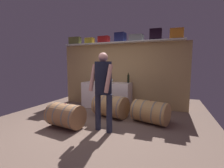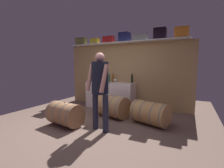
{
  "view_description": "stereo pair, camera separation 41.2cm",
  "coord_description": "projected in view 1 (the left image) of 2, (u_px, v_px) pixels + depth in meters",
  "views": [
    {
      "loc": [
        1.69,
        -3.12,
        1.43
      ],
      "look_at": [
        0.24,
        0.71,
        0.96
      ],
      "focal_mm": 25.53,
      "sensor_mm": 36.0,
      "label": 1
    },
    {
      "loc": [
        2.07,
        -2.95,
        1.43
      ],
      "look_at": [
        0.24,
        0.71,
        0.96
      ],
      "focal_mm": 25.53,
      "sensor_mm": 36.0,
      "label": 2
    }
  ],
  "objects": [
    {
      "name": "high_shelf_board",
      "position": [
        120.0,
        43.0,
        5.34
      ],
      "size": [
        4.08,
        0.4,
        0.03
      ],
      "primitive_type": "cube",
      "color": "silver",
      "rests_on": "back_wall_panel"
    },
    {
      "name": "wine_bottle_dark",
      "position": [
        128.0,
        78.0,
        5.28
      ],
      "size": [
        0.07,
        0.07,
        0.33
      ],
      "color": "black",
      "rests_on": "work_cabinet"
    },
    {
      "name": "wine_barrel_near",
      "position": [
        66.0,
        115.0,
        3.72
      ],
      "size": [
        0.89,
        0.66,
        0.57
      ],
      "rotation": [
        0.0,
        0.0,
        -0.14
      ],
      "color": "#A5734B",
      "rests_on": "ground"
    },
    {
      "name": "wine_bottle_green",
      "position": [
        105.0,
        78.0,
        5.45
      ],
      "size": [
        0.07,
        0.07,
        0.31
      ],
      "color": "#315731",
      "rests_on": "work_cabinet"
    },
    {
      "name": "ground_plane",
      "position": [
        101.0,
        121.0,
        4.17
      ],
      "size": [
        5.64,
        7.67,
        0.02
      ],
      "primitive_type": "cube",
      "color": "#725B4F"
    },
    {
      "name": "toolcase_navy",
      "position": [
        120.0,
        38.0,
        5.31
      ],
      "size": [
        0.35,
        0.32,
        0.3
      ],
      "primitive_type": "cube",
      "rotation": [
        0.0,
        0.0,
        -0.07
      ],
      "color": "navy",
      "rests_on": "high_shelf_board"
    },
    {
      "name": "toolcase_grey",
      "position": [
        136.0,
        38.0,
        5.13
      ],
      "size": [
        0.43,
        0.3,
        0.21
      ],
      "primitive_type": "cube",
      "rotation": [
        0.0,
        0.0,
        -0.03
      ],
      "color": "gray",
      "rests_on": "high_shelf_board"
    },
    {
      "name": "wine_bottle_amber",
      "position": [
        109.0,
        78.0,
        5.53
      ],
      "size": [
        0.07,
        0.07,
        0.33
      ],
      "color": "brown",
      "rests_on": "work_cabinet"
    },
    {
      "name": "winemaker_pouring",
      "position": [
        103.0,
        84.0,
        3.4
      ],
      "size": [
        0.54,
        0.46,
        1.71
      ],
      "rotation": [
        0.0,
        0.0,
        2.92
      ],
      "color": "#27293F",
      "rests_on": "ground"
    },
    {
      "name": "toolcase_orange",
      "position": [
        177.0,
        34.0,
        4.7
      ],
      "size": [
        0.39,
        0.24,
        0.3
      ],
      "primitive_type": "cube",
      "rotation": [
        0.0,
        0.0,
        0.02
      ],
      "color": "orange",
      "rests_on": "high_shelf_board"
    },
    {
      "name": "toolcase_yellow",
      "position": [
        90.0,
        41.0,
        5.73
      ],
      "size": [
        0.32,
        0.2,
        0.21
      ],
      "primitive_type": "cube",
      "rotation": [
        0.0,
        0.0,
        -0.04
      ],
      "color": "yellow",
      "rests_on": "high_shelf_board"
    },
    {
      "name": "toolcase_red",
      "position": [
        104.0,
        40.0,
        5.53
      ],
      "size": [
        0.4,
        0.21,
        0.23
      ],
      "primitive_type": "cube",
      "rotation": [
        0.0,
        0.0,
        -0.05
      ],
      "color": "red",
      "rests_on": "high_shelf_board"
    },
    {
      "name": "wine_barrel_flank",
      "position": [
        150.0,
        112.0,
        3.99
      ],
      "size": [
        0.98,
        0.79,
        0.57
      ],
      "rotation": [
        0.0,
        0.0,
        -0.3
      ],
      "color": "tan",
      "rests_on": "ground"
    },
    {
      "name": "toolcase_black",
      "position": [
        156.0,
        35.0,
        4.91
      ],
      "size": [
        0.36,
        0.29,
        0.33
      ],
      "primitive_type": "cube",
      "rotation": [
        0.0,
        0.0,
        0.02
      ],
      "color": "black",
      "rests_on": "high_shelf_board"
    },
    {
      "name": "wine_barrel_far",
      "position": [
        111.0,
        106.0,
        4.48
      ],
      "size": [
        1.04,
        0.81,
        0.62
      ],
      "rotation": [
        0.0,
        0.0,
        -0.26
      ],
      "color": "tan",
      "rests_on": "ground"
    },
    {
      "name": "work_cabinet",
      "position": [
        107.0,
        95.0,
        5.47
      ],
      "size": [
        1.65,
        0.62,
        0.87
      ],
      "primitive_type": "cube",
      "color": "white",
      "rests_on": "ground"
    },
    {
      "name": "back_wall_panel",
      "position": [
        121.0,
        75.0,
        5.61
      ],
      "size": [
        4.44,
        0.1,
        2.19
      ],
      "primitive_type": "cube",
      "color": "tan",
      "rests_on": "ground"
    },
    {
      "name": "wine_glass",
      "position": [
        112.0,
        80.0,
        5.22
      ],
      "size": [
        0.08,
        0.08,
        0.14
      ],
      "color": "white",
      "rests_on": "work_cabinet"
    },
    {
      "name": "toolcase_olive",
      "position": [
        75.0,
        41.0,
        5.94
      ],
      "size": [
        0.44,
        0.2,
        0.27
      ],
      "primitive_type": "cube",
      "rotation": [
        0.0,
        0.0,
        0.02
      ],
      "color": "olive",
      "rests_on": "high_shelf_board"
    }
  ]
}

